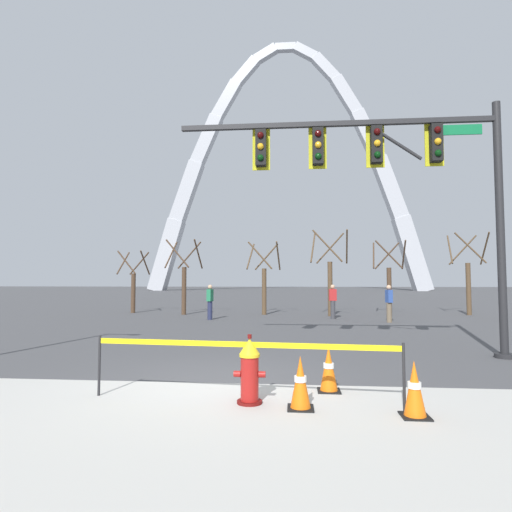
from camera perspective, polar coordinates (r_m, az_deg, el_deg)
The scene contains 18 objects.
ground_plane at distance 7.72m, azimuth -5.00°, elevation -16.57°, with size 240.00×240.00×0.00m, color #474749.
sidewalk_near_curb at distance 3.93m, azimuth -17.30°, elevation -29.84°, with size 40.00×8.00×0.01m, color #B7B5AD.
fire_hydrant at distance 6.29m, azimuth -0.87°, elevation -15.27°, with size 0.46×0.48×0.99m.
caution_tape_barrier at distance 6.27m, azimuth -1.92°, elevation -13.86°, with size 4.50×0.43×0.92m.
traffic_cone_by_hydrant at distance 6.07m, azimuth 20.66°, elevation -16.55°, with size 0.36×0.36×0.73m.
traffic_cone_mid_sidewalk at distance 6.08m, azimuth 6.03°, elevation -16.72°, with size 0.36×0.36×0.73m.
traffic_cone_curb_edge at distance 7.04m, azimuth 9.81°, elevation -14.85°, with size 0.36×0.36×0.73m.
traffic_signal_gantry at distance 10.83m, azimuth 18.23°, elevation 10.89°, with size 7.82×0.44×6.00m.
monument_arch at distance 78.49m, azimuth 4.07°, elevation 10.24°, with size 50.78×2.82×46.38m.
tree_far_left at distance 24.43m, azimuth -16.26°, elevation -3.82°, with size 1.59×1.60×3.42m.
tree_left_mid at distance 22.51m, azimuth -9.72°, elevation -3.41°, with size 1.81×1.82×3.91m.
tree_center_left at distance 22.18m, azimuth 1.10°, elevation -3.59°, with size 1.76×1.77×3.80m.
tree_center_right at distance 21.59m, azimuth 9.97°, elevation -2.95°, with size 1.98×1.99×4.29m.
tree_right_mid at distance 23.24m, azimuth 17.56°, elevation -3.35°, with size 1.79×1.80×3.86m.
tree_far_right at distance 24.48m, azimuth 26.77°, elevation -2.75°, with size 1.95×1.96×4.24m.
pedestrian_walking_left at distance 19.40m, azimuth -6.25°, elevation -6.16°, with size 0.27×0.38×1.59m.
pedestrian_standing_center at distance 20.09m, azimuth 10.35°, elevation -6.03°, with size 0.35×0.22×1.59m.
pedestrian_walking_right at distance 18.92m, azimuth 17.56°, elevation -6.10°, with size 0.27×0.37×1.59m.
Camera 1 is at (1.31, -7.40, 1.76)m, focal length 29.56 mm.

